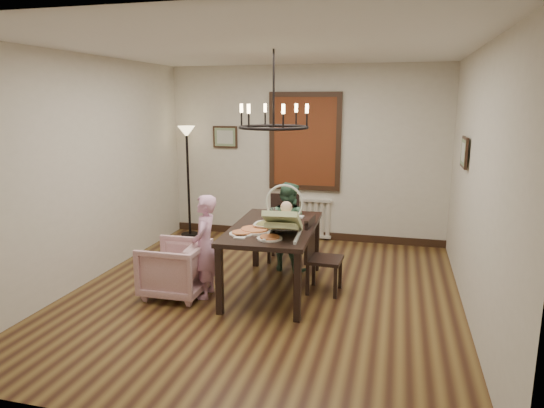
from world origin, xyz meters
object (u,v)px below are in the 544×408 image
at_px(elderly_woman, 205,255).
at_px(chair_right, 325,255).
at_px(armchair, 175,269).
at_px(seated_man, 287,234).
at_px(floor_lamp, 188,183).
at_px(drinking_glass, 275,216).
at_px(baby_bouncer, 283,219).
at_px(dining_table, 274,233).
at_px(chair_far, 283,228).

bearing_deg(elderly_woman, chair_right, 103.10).
bearing_deg(armchair, seated_man, 137.41).
relative_size(armchair, seated_man, 0.72).
bearing_deg(armchair, chair_right, 107.41).
bearing_deg(armchair, floor_lamp, -159.89).
relative_size(chair_right, drinking_glass, 6.42).
bearing_deg(chair_right, armchair, 110.48).
relative_size(chair_right, baby_bouncer, 1.52).
bearing_deg(elderly_woman, floor_lamp, -158.73).
xyz_separation_m(elderly_woman, floor_lamp, (-1.26, 2.36, 0.40)).
bearing_deg(dining_table, chair_far, 95.09).
bearing_deg(chair_far, chair_right, -58.41).
xyz_separation_m(chair_right, drinking_glass, (-0.63, 0.10, 0.41)).
distance_m(seated_man, baby_bouncer, 1.28).
xyz_separation_m(chair_right, floor_lamp, (-2.58, 1.89, 0.44)).
height_order(chair_right, drinking_glass, drinking_glass).
height_order(dining_table, floor_lamp, floor_lamp).
relative_size(baby_bouncer, drinking_glass, 4.22).
height_order(elderly_woman, seated_man, elderly_woman).
xyz_separation_m(elderly_woman, baby_bouncer, (0.93, -0.03, 0.49)).
relative_size(chair_right, armchair, 1.28).
bearing_deg(seated_man, dining_table, 107.86).
xyz_separation_m(dining_table, floor_lamp, (-1.98, 1.98, 0.19)).
height_order(chair_right, armchair, chair_right).
relative_size(seated_man, drinking_glass, 6.99).
distance_m(elderly_woman, drinking_glass, 0.97).
height_order(drinking_glass, floor_lamp, floor_lamp).
xyz_separation_m(seated_man, floor_lamp, (-1.98, 1.24, 0.40)).
height_order(chair_right, baby_bouncer, baby_bouncer).
height_order(chair_right, floor_lamp, floor_lamp).
xyz_separation_m(elderly_woman, seated_man, (0.72, 1.13, -0.00)).
bearing_deg(chair_far, seated_man, -72.81).
bearing_deg(chair_far, elderly_woman, -115.79).
relative_size(baby_bouncer, floor_lamp, 0.33).
distance_m(elderly_woman, seated_man, 1.33).
relative_size(chair_far, baby_bouncer, 1.57).
bearing_deg(drinking_glass, seated_man, 87.38).
bearing_deg(drinking_glass, baby_bouncer, -68.40).
distance_m(dining_table, seated_man, 0.77).
bearing_deg(dining_table, drinking_glass, 95.04).
bearing_deg(armchair, drinking_glass, 120.77).
xyz_separation_m(chair_right, armchair, (-1.68, -0.54, -0.13)).
relative_size(chair_far, chair_right, 1.03).
bearing_deg(floor_lamp, drinking_glass, -42.48).
height_order(chair_far, drinking_glass, chair_far).
distance_m(dining_table, elderly_woman, 0.84).
relative_size(drinking_glass, floor_lamp, 0.08).
bearing_deg(seated_man, floor_lamp, -14.20).
xyz_separation_m(baby_bouncer, floor_lamp, (-2.19, 2.39, -0.09)).
distance_m(chair_right, elderly_woman, 1.40).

